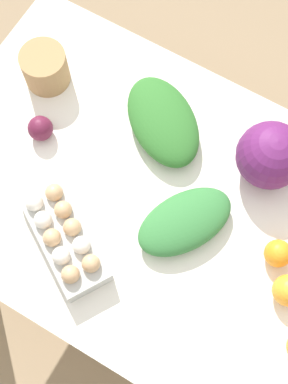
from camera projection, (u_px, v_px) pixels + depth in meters
ground_plane at (144, 256)px, 2.09m from camera, size 8.00×8.00×0.00m
dining_table at (144, 208)px, 1.48m from camera, size 1.16×0.82×0.75m
cabbage_purple at (270, 155)px, 1.32m from camera, size 0.17×0.17×0.17m
egg_carton at (64, 235)px, 1.29m from camera, size 0.31×0.25×0.09m
paper_bag at (45, 68)px, 1.43m from camera, size 0.12×0.12×0.11m
greens_bunch_chard at (185, 222)px, 1.31m from camera, size 0.25×0.29×0.07m
greens_bunch_kale at (163, 121)px, 1.40m from camera, size 0.32×0.30×0.08m
beet_root at (40, 128)px, 1.40m from camera, size 0.07×0.07×0.07m
orange_0 at (288, 290)px, 1.26m from camera, size 0.08×0.08×0.08m
orange_2 at (278, 253)px, 1.29m from camera, size 0.07×0.07×0.07m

